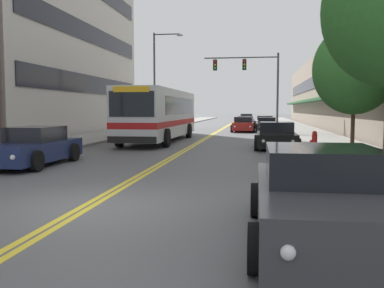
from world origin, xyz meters
TOP-DOWN VIEW (x-y plane):
  - ground_plane at (0.00, 37.00)m, footprint 240.00×240.00m
  - sidewalk_left at (-7.46, 37.00)m, footprint 3.92×106.00m
  - sidewalk_right at (7.46, 37.00)m, footprint 3.92×106.00m
  - centre_line at (0.00, 37.00)m, footprint 0.34×106.00m
  - storefront_row_right at (13.64, 37.00)m, footprint 9.10×68.00m
  - city_bus at (-2.50, 17.84)m, footprint 2.85×12.38m
  - car_beige_parked_left_mid at (-4.44, 33.66)m, footprint 1.99×4.77m
  - car_navy_parked_left_far at (-4.40, 5.84)m, footprint 1.98×4.71m
  - car_dark_grey_parked_right_foreground at (4.43, -1.75)m, footprint 2.16×4.66m
  - car_white_parked_right_mid at (4.33, 38.44)m, footprint 2.13×4.45m
  - car_black_parked_right_far at (4.44, 13.72)m, footprint 2.19×4.16m
  - car_charcoal_parked_right_end at (4.34, 30.08)m, footprint 1.99×4.33m
  - car_slate_blue_moving_lead at (2.20, 39.90)m, footprint 2.17×4.14m
  - car_silver_moving_second at (2.03, 52.89)m, footprint 2.12×4.36m
  - car_red_moving_third at (2.27, 30.00)m, footprint 2.07×4.37m
  - traffic_signal_mast at (3.07, 29.03)m, footprint 6.40×0.38m
  - street_lamp_left_far at (-4.95, 27.90)m, footprint 2.59×0.28m
  - street_tree_right_mid at (7.65, 11.38)m, footprint 3.59×3.59m
  - fire_hydrant at (5.95, 10.81)m, footprint 0.31×0.23m

SIDE VIEW (x-z plane):
  - ground_plane at x=0.00m, z-range 0.00..0.00m
  - centre_line at x=0.00m, z-range 0.00..0.01m
  - sidewalk_left at x=-7.46m, z-range 0.00..0.14m
  - sidewalk_right at x=7.46m, z-range 0.00..0.14m
  - car_beige_parked_left_mid at x=-4.44m, z-range -0.04..1.14m
  - car_slate_blue_moving_lead at x=2.20m, z-range -0.02..1.20m
  - car_charcoal_parked_right_end at x=4.34m, z-range -0.04..1.24m
  - fire_hydrant at x=5.95m, z-range 0.14..1.06m
  - car_white_parked_right_mid at x=4.33m, z-range -0.04..1.25m
  - car_red_moving_third at x=2.27m, z-range -0.05..1.27m
  - car_black_parked_right_far at x=4.44m, z-range -0.06..1.29m
  - car_silver_moving_second at x=2.03m, z-range -0.05..1.29m
  - car_navy_parked_left_far at x=-4.40m, z-range -0.05..1.33m
  - car_dark_grey_parked_right_foreground at x=4.43m, z-range -0.05..1.37m
  - city_bus at x=-2.50m, z-range 0.21..3.36m
  - street_tree_right_mid at x=7.65m, z-range 0.95..6.52m
  - storefront_row_right at x=13.64m, z-range 0.00..7.99m
  - traffic_signal_mast at x=3.07m, z-range 1.45..8.22m
  - street_lamp_left_far at x=-4.95m, z-range 0.80..9.31m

